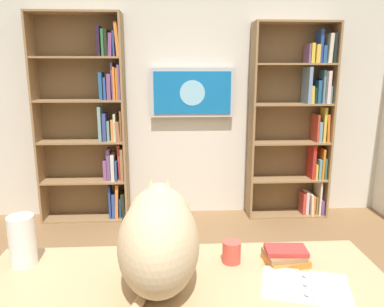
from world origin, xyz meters
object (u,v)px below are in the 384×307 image
Objects in this scene: coffee_mug at (232,252)px; wall_mounted_tv at (192,93)px; bookshelf_left at (299,122)px; desk_book_stack at (285,256)px; open_binder at (305,286)px; cat at (159,236)px; paper_towel_roll at (22,241)px; bookshelf_right at (93,122)px.

wall_mounted_tv is at bearing -89.25° from coffee_mug.
desk_book_stack is at bearing 70.13° from bookshelf_left.
wall_mounted_tv is at bearing -84.02° from open_binder.
bookshelf_left is 2.64m from desk_book_stack.
cat is 0.60m from open_binder.
cat is 0.37m from coffee_mug.
coffee_mug is (-0.90, 0.03, -0.06)m from paper_towel_roll.
wall_mounted_tv reaches higher than desk_book_stack.
bookshelf_left is 5.50× the size of open_binder.
wall_mounted_tv reaches higher than coffee_mug.
coffee_mug reaches higher than open_binder.
paper_towel_roll is (-0.18, 2.42, -0.18)m from bookshelf_right.
bookshelf_right is (2.20, -0.00, 0.01)m from bookshelf_left.
open_binder is (0.87, 2.66, -0.27)m from bookshelf_left.
cat is (0.28, 2.67, -0.39)m from wall_mounted_tv.
bookshelf_right is 22.48× the size of coffee_mug.
paper_towel_roll is at bearing -2.02° from coffee_mug.
open_binder is at bearing 116.61° from bookshelf_right.
bookshelf_right is 2.99m from open_binder.
bookshelf_left is at bearing 175.89° from wall_mounted_tv.
desk_book_stack is at bearing -168.01° from cat.
paper_towel_roll reaches higher than coffee_mug.
paper_towel_roll is 1.13m from desk_book_stack.
bookshelf_left reaches higher than wall_mounted_tv.
bookshelf_right reaches higher than open_binder.
paper_towel_roll is at bearing -15.77° from cat.
paper_towel_roll reaches higher than open_binder.
wall_mounted_tv is (-1.05, -0.08, 0.30)m from bookshelf_right.
open_binder is 3.94× the size of coffee_mug.
desk_book_stack is at bearing 177.39° from paper_towel_roll.
paper_towel_roll is (0.87, 2.50, -0.48)m from wall_mounted_tv.
bookshelf_right is at bearing 4.50° from wall_mounted_tv.
wall_mounted_tv is 2.62m from desk_book_stack.
bookshelf_right is at bearing -62.03° from desk_book_stack.
desk_book_stack is (-1.31, 2.47, -0.26)m from bookshelf_right.
paper_towel_roll is at bearing 50.06° from bookshelf_left.
bookshelf_left is at bearing -114.67° from coffee_mug.
open_binder is at bearing 96.57° from desk_book_stack.
cat reaches higher than desk_book_stack.
desk_book_stack reaches higher than open_binder.
cat is at bearing 23.60° from coffee_mug.
bookshelf_right is 2.42× the size of wall_mounted_tv.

